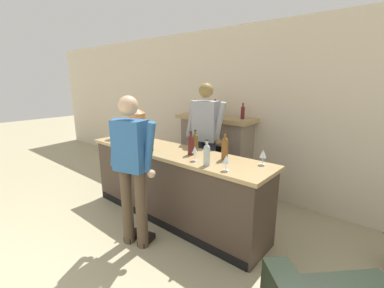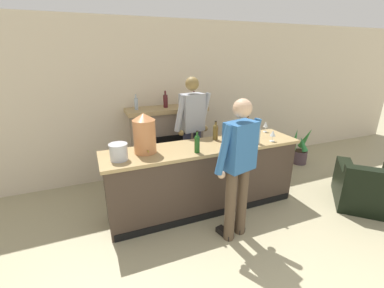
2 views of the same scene
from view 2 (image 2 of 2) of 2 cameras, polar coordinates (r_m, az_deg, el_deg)
wall_back_panel at (r=4.85m, az=-3.49°, el=9.82°), size 12.00×0.07×2.75m
bar_counter at (r=3.75m, az=2.64°, el=-7.39°), size 2.80×0.67×0.98m
fireplace_stone at (r=4.70m, az=-5.48°, el=0.47°), size 1.40×0.52×1.59m
armchair_black at (r=4.70m, az=34.74°, el=-8.50°), size 1.23×1.23×0.72m
potted_plant_corner at (r=5.80m, az=22.93°, el=-1.17°), size 0.48×0.44×0.77m
person_customer at (r=3.02m, az=10.26°, el=-4.80°), size 0.64×0.37×1.74m
person_bartender at (r=4.12m, az=0.05°, el=3.28°), size 0.65×0.36×1.86m
copper_dispenser at (r=3.28m, az=-10.53°, el=2.38°), size 0.29×0.33×0.51m
ice_bucket_steel at (r=3.17m, az=-16.00°, el=-1.70°), size 0.22×0.22×0.20m
wine_bottle_rose_blush at (r=3.77m, az=5.25°, el=2.84°), size 0.08×0.08×0.28m
wine_bottle_riesling_slim at (r=3.97m, az=12.14°, el=3.62°), size 0.08×0.08×0.33m
wine_bottle_merlot_tall at (r=3.71m, az=14.42°, el=2.05°), size 0.07×0.07×0.29m
wine_bottle_chardonnay_pale at (r=3.66m, az=7.38°, el=2.33°), size 0.08×0.08×0.30m
wine_bottle_port_short at (r=3.27m, az=1.14°, el=0.25°), size 0.07×0.07×0.29m
wine_glass_front_left at (r=4.30m, az=16.06°, el=4.16°), size 0.07×0.07×0.18m
wine_glass_back_row at (r=3.40m, az=-17.17°, el=-0.18°), size 0.07×0.07×0.16m
wine_glass_mid_counter at (r=3.86m, az=17.51°, el=2.19°), size 0.08×0.08×0.17m
wine_glass_front_right at (r=3.64m, az=11.29°, el=1.80°), size 0.07×0.07×0.17m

